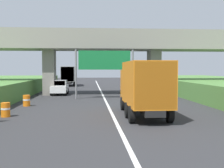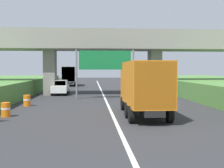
% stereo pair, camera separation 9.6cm
% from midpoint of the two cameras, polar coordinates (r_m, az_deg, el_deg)
% --- Properties ---
extents(lane_centre_stripe, '(0.20, 92.61, 0.01)m').
position_cam_midpoint_polar(lane_centre_stripe, '(27.28, -1.13, -3.29)').
color(lane_centre_stripe, white).
rests_on(lane_centre_stripe, ground).
extents(overpass_bridge, '(40.00, 4.80, 7.44)m').
position_cam_midpoint_polar(overpass_bridge, '(33.79, -1.72, 7.36)').
color(overpass_bridge, gray).
rests_on(overpass_bridge, ground).
extents(overhead_highway_sign, '(5.88, 0.18, 4.94)m').
position_cam_midpoint_polar(overhead_highway_sign, '(28.69, -1.30, 4.21)').
color(overhead_highway_sign, slate).
rests_on(overhead_highway_sign, ground).
extents(truck_orange, '(2.44, 7.30, 3.44)m').
position_cam_midpoint_polar(truck_orange, '(18.15, 6.41, -0.36)').
color(truck_orange, black).
rests_on(truck_orange, ground).
extents(truck_red, '(2.44, 7.30, 3.44)m').
position_cam_midpoint_polar(truck_red, '(51.86, -8.35, 1.79)').
color(truck_red, black).
rests_on(truck_red, ground).
extents(car_white, '(1.86, 4.10, 1.72)m').
position_cam_midpoint_polar(car_white, '(33.94, -10.18, -0.66)').
color(car_white, silver).
rests_on(car_white, ground).
extents(construction_barrel_2, '(0.57, 0.57, 0.90)m').
position_cam_midpoint_polar(construction_barrel_2, '(19.12, -20.31, -4.80)').
color(construction_barrel_2, orange).
rests_on(construction_barrel_2, ground).
extents(construction_barrel_3, '(0.57, 0.57, 0.90)m').
position_cam_midpoint_polar(construction_barrel_3, '(24.07, -16.49, -3.17)').
color(construction_barrel_3, orange).
rests_on(construction_barrel_3, ground).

